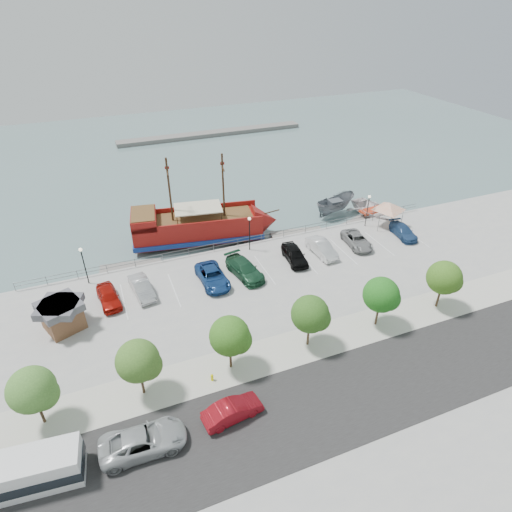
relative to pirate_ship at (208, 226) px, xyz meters
name	(u,v)px	position (x,y,z in m)	size (l,w,h in m)	color
ground	(272,287)	(3.29, -12.25, -1.94)	(160.00, 160.00, 0.00)	slate
land_slab	(395,453)	(3.29, -33.25, -1.54)	(100.00, 58.00, 1.20)	#999999
street	(356,392)	(3.29, -28.25, -0.93)	(100.00, 8.00, 0.04)	black
sidewalk	(318,341)	(3.29, -22.25, -0.92)	(100.00, 4.00, 0.05)	beige
seawall_railing	(246,241)	(3.29, -4.45, -0.41)	(50.00, 0.06, 1.00)	slate
far_shore	(212,134)	(13.29, 42.75, -1.54)	(40.00, 3.00, 0.80)	slate
pirate_ship	(208,226)	(0.00, 0.00, 0.00)	(18.57, 7.77, 11.56)	maroon
patrol_boat	(335,207)	(18.28, 0.14, -0.66)	(2.47, 6.57, 2.54)	slate
speedboat	(373,212)	(22.88, -2.51, -1.16)	(5.38, 7.53, 1.56)	silver
dock_west	(131,267)	(-10.17, -3.05, -1.74)	(6.79, 1.94, 0.39)	gray
dock_mid	(297,233)	(10.87, -3.05, -1.74)	(6.80, 1.94, 0.39)	gray
dock_east	(360,221)	(20.45, -3.05, -1.75)	(6.48, 1.85, 0.37)	gray
shed	(62,315)	(-17.13, -12.14, 0.53)	(4.38, 4.38, 2.76)	brown
canopy_tent	(390,203)	(21.74, -6.79, 2.36)	(5.91, 5.91, 3.79)	slate
street_van	(143,441)	(-12.43, -26.96, -0.14)	(2.64, 5.71, 1.59)	#ABAFB0
street_sedan	(233,410)	(-6.14, -26.84, -0.21)	(1.54, 4.41, 1.45)	maroon
shuttle_bus	(24,473)	(-19.53, -26.75, 0.23)	(7.05, 3.09, 2.41)	silver
fire_hydrant	(212,377)	(-6.54, -23.05, -0.58)	(0.23, 0.23, 0.66)	#EFE600
lamp_post_left	(83,259)	(-14.71, -5.75, 2.00)	(0.36, 0.36, 4.28)	black
lamp_post_mid	(249,228)	(3.29, -5.75, 2.00)	(0.36, 0.36, 4.28)	black
lamp_post_right	(368,205)	(19.29, -5.75, 2.00)	(0.36, 0.36, 4.28)	black
tree_a	(34,391)	(-18.56, -22.32, 2.36)	(3.30, 3.20, 5.00)	#473321
tree_b	(140,362)	(-11.56, -22.32, 2.36)	(3.30, 3.20, 5.00)	#473321
tree_c	(232,337)	(-4.56, -22.32, 2.36)	(3.30, 3.20, 5.00)	#473321
tree_d	(312,315)	(2.44, -22.32, 2.36)	(3.30, 3.20, 5.00)	#473321
tree_e	(383,296)	(9.44, -22.32, 2.36)	(3.30, 3.20, 5.00)	#473321
tree_f	(446,279)	(16.44, -22.32, 2.36)	(3.30, 3.20, 5.00)	#473321
parked_car_a	(108,297)	(-13.02, -9.95, -0.17)	(1.82, 4.51, 1.54)	#A51109
parked_car_b	(142,288)	(-9.79, -9.70, -0.16)	(1.64, 4.69, 1.55)	#AFAFB1
parked_car_c	(213,276)	(-2.65, -10.47, -0.16)	(2.57, 5.56, 1.55)	navy
parked_car_d	(245,269)	(0.91, -10.45, -0.12)	(2.29, 5.64, 1.64)	#1D4B30
parked_car_e	(295,255)	(7.10, -9.87, -0.11)	(1.96, 4.86, 1.66)	black
parked_car_f	(322,248)	(10.64, -9.71, -0.13)	(1.71, 4.89, 1.61)	silver
parked_car_g	(357,240)	(15.50, -9.55, -0.24)	(2.31, 5.01, 1.39)	gray
parked_car_h	(403,231)	(22.04, -9.79, -0.26)	(1.90, 4.68, 1.36)	navy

